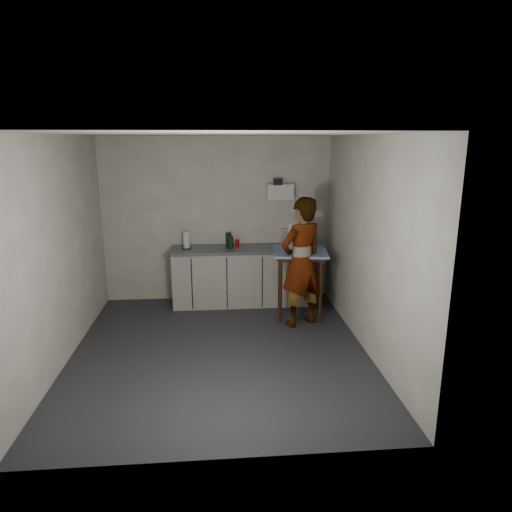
{
  "coord_description": "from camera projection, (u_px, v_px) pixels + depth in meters",
  "views": [
    {
      "loc": [
        -0.0,
        -5.22,
        2.53
      ],
      "look_at": [
        0.49,
        0.45,
        1.09
      ],
      "focal_mm": 32.0,
      "sensor_mm": 36.0,
      "label": 1
    }
  ],
  "objects": [
    {
      "name": "ground",
      "position": [
        220.0,
        350.0,
        5.66
      ],
      "size": [
        4.0,
        4.0,
        0.0
      ],
      "primitive_type": "plane",
      "color": "#29292E",
      "rests_on": "ground"
    },
    {
      "name": "wall_shelf",
      "position": [
        280.0,
        192.0,
        7.17
      ],
      "size": [
        0.42,
        0.18,
        0.37
      ],
      "color": "silver",
      "rests_on": "ground"
    },
    {
      "name": "paper_towel",
      "position": [
        186.0,
        241.0,
        7.01
      ],
      "size": [
        0.15,
        0.15,
        0.26
      ],
      "color": "black",
      "rests_on": "kitchen_counter"
    },
    {
      "name": "wall_left",
      "position": [
        60.0,
        252.0,
        5.19
      ],
      "size": [
        0.02,
        4.0,
        2.6
      ],
      "primitive_type": "cube",
      "color": "#B6AC9F",
      "rests_on": "ground"
    },
    {
      "name": "soda_can",
      "position": [
        237.0,
        243.0,
        7.12
      ],
      "size": [
        0.07,
        0.07,
        0.12
      ],
      "primitive_type": "cylinder",
      "color": "red",
      "rests_on": "kitchen_counter"
    },
    {
      "name": "wall_back",
      "position": [
        217.0,
        220.0,
        7.27
      ],
      "size": [
        3.6,
        0.02,
        2.6
      ],
      "primitive_type": "cube",
      "color": "#B6AC9F",
      "rests_on": "ground"
    },
    {
      "name": "kitchen_counter",
      "position": [
        244.0,
        277.0,
        7.23
      ],
      "size": [
        2.24,
        0.62,
        0.91
      ],
      "color": "black",
      "rests_on": "ground"
    },
    {
      "name": "standing_man",
      "position": [
        301.0,
        262.0,
        6.27
      ],
      "size": [
        0.79,
        0.7,
        1.81
      ],
      "primitive_type": "imported",
      "rotation": [
        0.0,
        0.0,
        3.65
      ],
      "color": "#B2A593",
      "rests_on": "ground"
    },
    {
      "name": "soap_bottle",
      "position": [
        230.0,
        240.0,
        7.02
      ],
      "size": [
        0.11,
        0.11,
        0.26
      ],
      "primitive_type": "imported",
      "rotation": [
        0.0,
        0.0,
        0.11
      ],
      "color": "black",
      "rests_on": "kitchen_counter"
    },
    {
      "name": "dark_bottle",
      "position": [
        228.0,
        240.0,
        7.07
      ],
      "size": [
        0.07,
        0.07,
        0.24
      ],
      "primitive_type": "cylinder",
      "color": "black",
      "rests_on": "kitchen_counter"
    },
    {
      "name": "bakery_box",
      "position": [
        299.0,
        244.0,
        6.6
      ],
      "size": [
        0.32,
        0.32,
        0.37
      ],
      "rotation": [
        0.0,
        0.0,
        0.21
      ],
      "color": "silver",
      "rests_on": "side_table"
    },
    {
      "name": "ceiling",
      "position": [
        215.0,
        135.0,
        5.02
      ],
      "size": [
        3.6,
        4.0,
        0.01
      ],
      "primitive_type": "cube",
      "color": "silver",
      "rests_on": "wall_back"
    },
    {
      "name": "side_table",
      "position": [
        300.0,
        259.0,
        6.61
      ],
      "size": [
        0.85,
        0.85,
        0.99
      ],
      "rotation": [
        0.0,
        0.0,
        -0.12
      ],
      "color": "#351B0C",
      "rests_on": "ground"
    },
    {
      "name": "dish_rack",
      "position": [
        294.0,
        243.0,
        7.14
      ],
      "size": [
        0.4,
        0.3,
        0.28
      ],
      "color": "silver",
      "rests_on": "kitchen_counter"
    },
    {
      "name": "wall_right",
      "position": [
        367.0,
        246.0,
        5.49
      ],
      "size": [
        0.02,
        4.0,
        2.6
      ],
      "primitive_type": "cube",
      "color": "#B6AC9F",
      "rests_on": "ground"
    }
  ]
}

